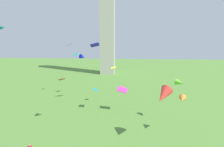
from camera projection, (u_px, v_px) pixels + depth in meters
name	position (u px, v px, depth m)	size (l,w,h in m)	color
monument_obelisk	(107.00, 9.00, 61.87)	(5.28, 5.28, 48.45)	#A8A399
kite_flying_0	(180.00, 83.00, 24.11)	(1.41, 1.54, 0.93)	#69D82C
kite_flying_1	(95.00, 90.00, 29.66)	(0.97, 1.30, 0.61)	#069BE5
kite_flying_3	(182.00, 99.00, 20.89)	(1.27, 1.51, 0.97)	orange
kite_flying_4	(83.00, 57.00, 36.23)	(1.57, 1.80, 1.27)	#0A1AD5
kite_flying_5	(95.00, 45.00, 30.64)	(1.65, 1.10, 0.98)	#2320C0
kite_flying_6	(62.00, 79.00, 23.62)	(0.90, 0.75, 0.45)	#BE4420
kite_flying_7	(76.00, 54.00, 21.30)	(0.90, 1.13, 0.39)	#0ABA89
kite_flying_8	(163.00, 95.00, 18.70)	(2.59, 2.72, 2.22)	red
kite_flying_9	(122.00, 90.00, 28.69)	(1.92, 1.25, 1.07)	#CD319E
kite_flying_10	(70.00, 45.00, 36.38)	(0.94, 0.72, 0.38)	purple
kite_flying_11	(113.00, 68.00, 30.98)	(0.94, 0.66, 0.47)	yellow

